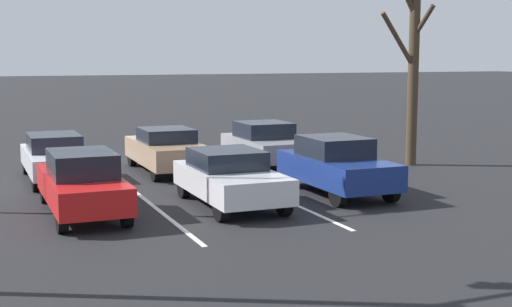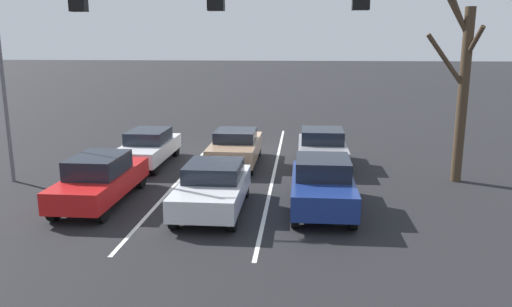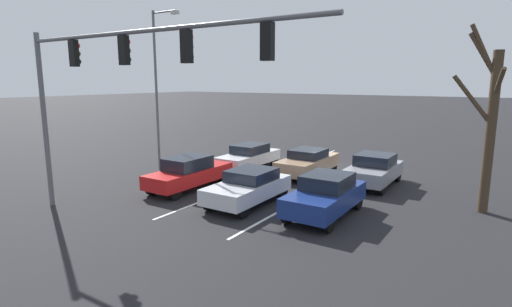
% 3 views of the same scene
% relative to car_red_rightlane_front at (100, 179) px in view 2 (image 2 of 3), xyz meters
% --- Properties ---
extents(ground_plane, '(240.00, 240.00, 0.00)m').
position_rel_car_red_rightlane_front_xyz_m(ground_plane, '(-3.61, -7.94, -0.80)').
color(ground_plane, black).
extents(lane_stripe_left_divider, '(0.12, 18.02, 0.01)m').
position_rel_car_red_rightlane_front_xyz_m(lane_stripe_left_divider, '(-5.36, -4.93, -0.80)').
color(lane_stripe_left_divider, silver).
rests_on(lane_stripe_left_divider, ground_plane).
extents(lane_stripe_center_divider, '(0.12, 18.02, 0.01)m').
position_rel_car_red_rightlane_front_xyz_m(lane_stripe_center_divider, '(-1.85, -4.93, -0.80)').
color(lane_stripe_center_divider, silver).
rests_on(lane_stripe_center_divider, ground_plane).
extents(car_red_rightlane_front, '(1.70, 4.71, 1.59)m').
position_rel_car_red_rightlane_front_xyz_m(car_red_rightlane_front, '(0.00, 0.00, 0.00)').
color(car_red_rightlane_front, red).
rests_on(car_red_rightlane_front, ground_plane).
extents(car_silver_midlane_front, '(1.90, 4.26, 1.46)m').
position_rel_car_red_rightlane_front_xyz_m(car_silver_midlane_front, '(-3.74, 0.42, -0.04)').
color(car_silver_midlane_front, silver).
rests_on(car_silver_midlane_front, ground_plane).
extents(car_navy_leftlane_front, '(1.86, 4.25, 1.63)m').
position_rel_car_red_rightlane_front_xyz_m(car_navy_leftlane_front, '(-7.09, 0.07, 0.03)').
color(car_navy_leftlane_front, navy).
rests_on(car_navy_leftlane_front, ground_plane).
extents(car_white_rightlane_second, '(1.74, 4.56, 1.46)m').
position_rel_car_red_rightlane_front_xyz_m(car_white_rightlane_second, '(0.05, -5.26, -0.04)').
color(car_white_rightlane_second, silver).
rests_on(car_white_rightlane_second, ground_plane).
extents(car_tan_midlane_second, '(1.88, 4.54, 1.48)m').
position_rel_car_red_rightlane_front_xyz_m(car_tan_midlane_second, '(-3.65, -5.57, -0.04)').
color(car_tan_midlane_second, tan).
rests_on(car_tan_midlane_second, ground_plane).
extents(car_gray_leftlane_second, '(1.95, 4.17, 1.55)m').
position_rel_car_red_rightlane_front_xyz_m(car_gray_leftlane_second, '(-7.29, -5.55, -0.01)').
color(car_gray_leftlane_second, gray).
rests_on(car_gray_leftlane_second, ground_plane).
extents(traffic_signal_gantry, '(12.68, 0.37, 7.04)m').
position_rel_car_red_rightlane_front_xyz_m(traffic_signal_gantry, '(-1.25, 5.06, 4.67)').
color(traffic_signal_gantry, slate).
rests_on(traffic_signal_gantry, ground_plane).
extents(street_lamp_right_shoulder, '(1.93, 0.24, 8.97)m').
position_rel_car_red_rightlane_front_xyz_m(street_lamp_right_shoulder, '(4.11, -2.17, 4.31)').
color(street_lamp_right_shoulder, slate).
rests_on(street_lamp_right_shoulder, ground_plane).
extents(bare_tree_near, '(1.84, 1.00, 7.31)m').
position_rel_car_red_rightlane_front_xyz_m(bare_tree_near, '(-12.12, -3.72, 2.82)').
color(bare_tree_near, '#423323').
rests_on(bare_tree_near, ground_plane).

